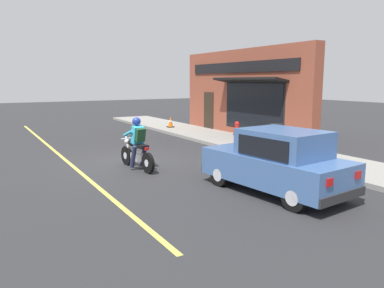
{
  "coord_description": "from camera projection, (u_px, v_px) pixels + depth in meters",
  "views": [
    {
      "loc": [
        -4.4,
        -11.72,
        2.71
      ],
      "look_at": [
        0.84,
        -2.75,
        0.95
      ],
      "focal_mm": 35.0,
      "sensor_mm": 36.0,
      "label": 1
    }
  ],
  "objects": [
    {
      "name": "ground_plane",
      "position": [
        130.0,
        162.0,
        12.62
      ],
      "size": [
        80.0,
        80.0,
        0.0
      ],
      "primitive_type": "plane",
      "color": "#2B2B2D"
    },
    {
      "name": "traffic_cone",
      "position": [
        170.0,
        122.0,
        20.92
      ],
      "size": [
        0.36,
        0.36,
        0.6
      ],
      "color": "black",
      "rests_on": "sidewalk_curb"
    },
    {
      "name": "motorcycle_with_rider",
      "position": [
        137.0,
        148.0,
        11.53
      ],
      "size": [
        0.61,
        2.02,
        1.62
      ],
      "color": "black",
      "rests_on": "ground"
    },
    {
      "name": "trash_bin",
      "position": [
        276.0,
        137.0,
        14.09
      ],
      "size": [
        0.56,
        0.56,
        0.98
      ],
      "color": "#514C47",
      "rests_on": "sidewalk_curb"
    },
    {
      "name": "lane_stripe",
      "position": [
        57.0,
        153.0,
        14.28
      ],
      "size": [
        0.12,
        19.8,
        0.01
      ],
      "primitive_type": "cube",
      "color": "#D1C64C",
      "rests_on": "ground"
    },
    {
      "name": "sidewalk_curb",
      "position": [
        214.0,
        137.0,
        17.86
      ],
      "size": [
        2.6,
        22.0,
        0.14
      ],
      "primitive_type": "cube",
      "color": "gray",
      "rests_on": "ground"
    },
    {
      "name": "car_hatchback",
      "position": [
        277.0,
        162.0,
        9.06
      ],
      "size": [
        2.01,
        3.92,
        1.57
      ],
      "color": "black",
      "rests_on": "ground"
    },
    {
      "name": "fire_hydrant",
      "position": [
        237.0,
        132.0,
        15.88
      ],
      "size": [
        0.36,
        0.24,
        0.88
      ],
      "color": "red",
      "rests_on": "sidewalk_curb"
    },
    {
      "name": "storefront_building",
      "position": [
        242.0,
        93.0,
        18.16
      ],
      "size": [
        1.25,
        9.34,
        4.2
      ],
      "color": "brown",
      "rests_on": "ground"
    }
  ]
}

